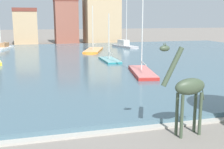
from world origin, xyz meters
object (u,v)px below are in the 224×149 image
Objects in this scene: giraffe_statue at (188,89)px; sailboat_teal at (109,61)px; sailboat_white at (1,49)px; sailboat_red at (141,72)px; sailboat_orange at (93,52)px; sailboat_grey at (126,46)px.

giraffe_statue is 0.74× the size of sailboat_teal.
giraffe_statue is 43.30m from sailboat_white.
sailboat_teal is at bearing 96.17° from sailboat_red.
sailboat_white is (-15.86, 26.95, 0.09)m from sailboat_red.
sailboat_white is (-12.67, 41.36, -1.93)m from giraffe_statue.
sailboat_orange is 1.31× the size of sailboat_white.
sailboat_teal is 0.70× the size of sailboat_orange.
sailboat_red reaches higher than sailboat_white.
sailboat_red is at bearing -59.52° from sailboat_white.
sailboat_orange reaches higher than sailboat_white.
sailboat_teal reaches higher than giraffe_statue.
sailboat_teal is 0.69× the size of sailboat_red.
giraffe_statue is 33.72m from sailboat_orange.
sailboat_orange reaches higher than giraffe_statue.
sailboat_grey is at bearing -6.31° from sailboat_white.
sailboat_red is at bearing -83.83° from sailboat_teal.
sailboat_grey is at bearing 76.05° from giraffe_statue.
giraffe_statue is 23.73m from sailboat_teal.
sailboat_orange is at bearing -144.68° from sailboat_grey.
sailboat_white is (-14.85, 7.77, 0.13)m from sailboat_orange.
sailboat_white reaches higher than giraffe_statue.
giraffe_statue is at bearing -103.95° from sailboat_grey.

